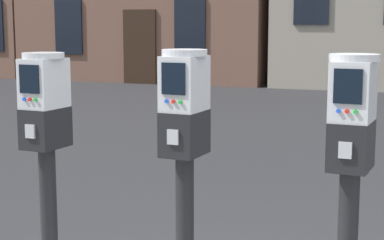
{
  "coord_description": "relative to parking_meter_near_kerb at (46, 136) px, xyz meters",
  "views": [
    {
      "loc": [
        0.8,
        -3.02,
        1.69
      ],
      "look_at": [
        -0.31,
        -0.11,
        1.22
      ],
      "focal_mm": 59.64,
      "sensor_mm": 36.0,
      "label": 1
    }
  ],
  "objects": [
    {
      "name": "parking_meter_end_of_row",
      "position": [
        1.57,
        0.0,
        0.01
      ],
      "size": [
        0.23,
        0.26,
        1.42
      ],
      "rotation": [
        0.0,
        0.0,
        -1.64
      ],
      "color": "black",
      "rests_on": "sidewalk_slab"
    },
    {
      "name": "parking_meter_twin_adjacent",
      "position": [
        0.78,
        0.0,
        0.02
      ],
      "size": [
        0.23,
        0.26,
        1.43
      ],
      "rotation": [
        0.0,
        0.0,
        -1.64
      ],
      "color": "black",
      "rests_on": "sidewalk_slab"
    },
    {
      "name": "parking_meter_near_kerb",
      "position": [
        0.0,
        0.0,
        0.0
      ],
      "size": [
        0.23,
        0.26,
        1.41
      ],
      "rotation": [
        0.0,
        0.0,
        -1.64
      ],
      "color": "black",
      "rests_on": "sidewalk_slab"
    }
  ]
}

